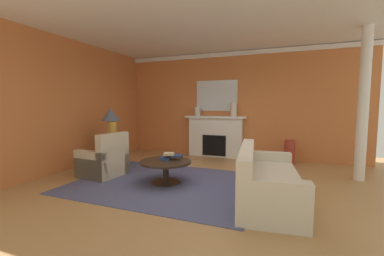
{
  "coord_description": "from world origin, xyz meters",
  "views": [
    {
      "loc": [
        1.56,
        -4.4,
        1.53
      ],
      "look_at": [
        -0.55,
        1.0,
        1.0
      ],
      "focal_mm": 23.31,
      "sensor_mm": 36.0,
      "label": 1
    }
  ],
  "objects_px": {
    "mantel_mirror": "(217,96)",
    "sofa": "(266,182)",
    "table_lamp": "(111,118)",
    "coffee_table": "(166,166)",
    "side_table": "(112,150)",
    "vase_tall_corner": "(289,152)",
    "fireplace": "(215,137)",
    "vase_mantel_left": "(197,111)",
    "armchair_near_window": "(104,162)",
    "vase_on_side_table": "(113,131)",
    "vase_mantel_right": "(234,110)"
  },
  "relations": [
    {
      "from": "mantel_mirror",
      "to": "sofa",
      "type": "bearing_deg",
      "value": -61.57
    },
    {
      "from": "sofa",
      "to": "table_lamp",
      "type": "distance_m",
      "value": 4.03
    },
    {
      "from": "coffee_table",
      "to": "side_table",
      "type": "xyz_separation_m",
      "value": [
        -1.9,
        0.75,
        0.06
      ]
    },
    {
      "from": "sofa",
      "to": "side_table",
      "type": "height_order",
      "value": "sofa"
    },
    {
      "from": "vase_tall_corner",
      "to": "side_table",
      "type": "bearing_deg",
      "value": -156.73
    },
    {
      "from": "fireplace",
      "to": "vase_mantel_left",
      "type": "distance_m",
      "value": 0.95
    },
    {
      "from": "mantel_mirror",
      "to": "vase_mantel_left",
      "type": "xyz_separation_m",
      "value": [
        -0.55,
        -0.17,
        -0.46
      ]
    },
    {
      "from": "fireplace",
      "to": "vase_mantel_left",
      "type": "height_order",
      "value": "vase_mantel_left"
    },
    {
      "from": "fireplace",
      "to": "armchair_near_window",
      "type": "xyz_separation_m",
      "value": [
        -1.67,
        -2.88,
        -0.27
      ]
    },
    {
      "from": "mantel_mirror",
      "to": "vase_tall_corner",
      "type": "relative_size",
      "value": 1.96
    },
    {
      "from": "coffee_table",
      "to": "side_table",
      "type": "relative_size",
      "value": 1.43
    },
    {
      "from": "sofa",
      "to": "armchair_near_window",
      "type": "relative_size",
      "value": 2.31
    },
    {
      "from": "mantel_mirror",
      "to": "vase_on_side_table",
      "type": "xyz_separation_m",
      "value": [
        -1.95,
        -2.33,
        -0.9
      ]
    },
    {
      "from": "vase_mantel_right",
      "to": "vase_mantel_left",
      "type": "bearing_deg",
      "value": 180.0
    },
    {
      "from": "fireplace",
      "to": "vase_on_side_table",
      "type": "xyz_separation_m",
      "value": [
        -1.95,
        -2.21,
        0.34
      ]
    },
    {
      "from": "armchair_near_window",
      "to": "vase_mantel_right",
      "type": "height_order",
      "value": "vase_mantel_right"
    },
    {
      "from": "sofa",
      "to": "coffee_table",
      "type": "height_order",
      "value": "sofa"
    },
    {
      "from": "armchair_near_window",
      "to": "coffee_table",
      "type": "xyz_separation_m",
      "value": [
        1.48,
        0.04,
        0.03
      ]
    },
    {
      "from": "coffee_table",
      "to": "mantel_mirror",
      "type": "bearing_deg",
      "value": 86.29
    },
    {
      "from": "mantel_mirror",
      "to": "sofa",
      "type": "relative_size",
      "value": 0.57
    },
    {
      "from": "vase_on_side_table",
      "to": "vase_mantel_left",
      "type": "bearing_deg",
      "value": 57.16
    },
    {
      "from": "coffee_table",
      "to": "vase_mantel_left",
      "type": "distance_m",
      "value": 2.99
    },
    {
      "from": "vase_mantel_right",
      "to": "fireplace",
      "type": "bearing_deg",
      "value": 174.85
    },
    {
      "from": "sofa",
      "to": "vase_tall_corner",
      "type": "distance_m",
      "value": 2.77
    },
    {
      "from": "armchair_near_window",
      "to": "side_table",
      "type": "bearing_deg",
      "value": 118.58
    },
    {
      "from": "sofa",
      "to": "vase_mantel_left",
      "type": "relative_size",
      "value": 8.12
    },
    {
      "from": "side_table",
      "to": "table_lamp",
      "type": "xyz_separation_m",
      "value": [
        -0.0,
        0.0,
        0.82
      ]
    },
    {
      "from": "mantel_mirror",
      "to": "vase_mantel_left",
      "type": "relative_size",
      "value": 4.63
    },
    {
      "from": "armchair_near_window",
      "to": "side_table",
      "type": "xyz_separation_m",
      "value": [
        -0.43,
        0.79,
        0.09
      ]
    },
    {
      "from": "armchair_near_window",
      "to": "vase_tall_corner",
      "type": "distance_m",
      "value": 4.54
    },
    {
      "from": "sofa",
      "to": "vase_tall_corner",
      "type": "relative_size",
      "value": 3.44
    },
    {
      "from": "fireplace",
      "to": "coffee_table",
      "type": "relative_size",
      "value": 1.8
    },
    {
      "from": "mantel_mirror",
      "to": "vase_mantel_right",
      "type": "relative_size",
      "value": 3.32
    },
    {
      "from": "table_lamp",
      "to": "vase_mantel_left",
      "type": "height_order",
      "value": "vase_mantel_left"
    },
    {
      "from": "fireplace",
      "to": "vase_tall_corner",
      "type": "xyz_separation_m",
      "value": [
        2.07,
        -0.3,
        -0.25
      ]
    },
    {
      "from": "vase_on_side_table",
      "to": "sofa",
      "type": "bearing_deg",
      "value": -12.82
    },
    {
      "from": "mantel_mirror",
      "to": "vase_mantel_left",
      "type": "distance_m",
      "value": 0.74
    },
    {
      "from": "vase_mantel_right",
      "to": "vase_mantel_left",
      "type": "relative_size",
      "value": 1.39
    },
    {
      "from": "vase_mantel_right",
      "to": "mantel_mirror",
      "type": "bearing_deg",
      "value": 162.82
    },
    {
      "from": "sofa",
      "to": "vase_tall_corner",
      "type": "bearing_deg",
      "value": 82.56
    },
    {
      "from": "vase_mantel_left",
      "to": "mantel_mirror",
      "type": "bearing_deg",
      "value": 17.18
    },
    {
      "from": "table_lamp",
      "to": "vase_mantel_left",
      "type": "distance_m",
      "value": 2.56
    },
    {
      "from": "side_table",
      "to": "vase_mantel_right",
      "type": "height_order",
      "value": "vase_mantel_right"
    },
    {
      "from": "side_table",
      "to": "table_lamp",
      "type": "bearing_deg",
      "value": 165.96
    },
    {
      "from": "vase_mantel_right",
      "to": "vase_mantel_left",
      "type": "xyz_separation_m",
      "value": [
        -1.1,
        0.0,
        -0.05
      ]
    },
    {
      "from": "sofa",
      "to": "coffee_table",
      "type": "distance_m",
      "value": 1.92
    },
    {
      "from": "sofa",
      "to": "armchair_near_window",
      "type": "bearing_deg",
      "value": 177.18
    },
    {
      "from": "mantel_mirror",
      "to": "vase_mantel_right",
      "type": "xyz_separation_m",
      "value": [
        0.55,
        -0.17,
        -0.41
      ]
    },
    {
      "from": "vase_mantel_right",
      "to": "vase_on_side_table",
      "type": "xyz_separation_m",
      "value": [
        -2.5,
        -2.16,
        -0.49
      ]
    },
    {
      "from": "coffee_table",
      "to": "vase_mantel_left",
      "type": "relative_size",
      "value": 3.7
    }
  ]
}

